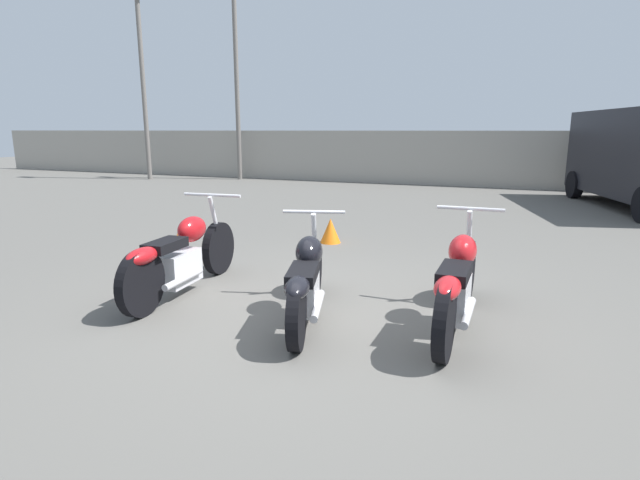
# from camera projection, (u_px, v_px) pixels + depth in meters

# --- Properties ---
(ground_plane) EXTENTS (60.00, 60.00, 0.00)m
(ground_plane) POSITION_uv_depth(u_px,v_px,m) (305.00, 313.00, 4.86)
(ground_plane) COLOR #5B5954
(fence_back) EXTENTS (40.00, 0.04, 1.73)m
(fence_back) POSITION_uv_depth(u_px,v_px,m) (461.00, 159.00, 15.59)
(fence_back) COLOR #9E998E
(fence_back) RESTS_ON ground_plane
(light_pole_left) EXTENTS (0.70, 0.35, 6.49)m
(light_pole_left) POSITION_uv_depth(u_px,v_px,m) (142.00, 66.00, 17.29)
(light_pole_left) COLOR slate
(light_pole_left) RESTS_ON ground_plane
(light_pole_right) EXTENTS (0.70, 0.35, 6.85)m
(light_pole_right) POSITION_uv_depth(u_px,v_px,m) (236.00, 61.00, 17.23)
(light_pole_right) COLOR slate
(light_pole_right) RESTS_ON ground_plane
(motorcycle_slot_0) EXTENTS (0.74, 2.16, 1.01)m
(motorcycle_slot_0) POSITION_uv_depth(u_px,v_px,m) (182.00, 256.00, 5.36)
(motorcycle_slot_0) COLOR black
(motorcycle_slot_0) RESTS_ON ground_plane
(motorcycle_slot_1) EXTENTS (0.85, 1.95, 0.93)m
(motorcycle_slot_1) POSITION_uv_depth(u_px,v_px,m) (307.00, 280.00, 4.62)
(motorcycle_slot_1) COLOR black
(motorcycle_slot_1) RESTS_ON ground_plane
(motorcycle_slot_2) EXTENTS (0.65, 2.14, 1.00)m
(motorcycle_slot_2) POSITION_uv_depth(u_px,v_px,m) (458.00, 284.00, 4.40)
(motorcycle_slot_2) COLOR black
(motorcycle_slot_2) RESTS_ON ground_plane
(traffic_cone_near) EXTENTS (0.28, 0.28, 0.39)m
(traffic_cone_near) POSITION_uv_depth(u_px,v_px,m) (179.00, 245.00, 6.86)
(traffic_cone_near) COLOR orange
(traffic_cone_near) RESTS_ON ground_plane
(traffic_cone_far) EXTENTS (0.32, 0.32, 0.39)m
(traffic_cone_far) POSITION_uv_depth(u_px,v_px,m) (330.00, 231.00, 7.85)
(traffic_cone_far) COLOR orange
(traffic_cone_far) RESTS_ON ground_plane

